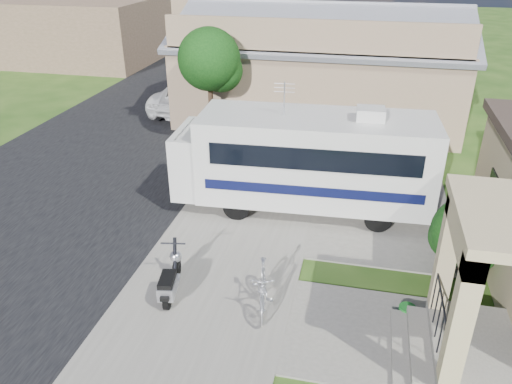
% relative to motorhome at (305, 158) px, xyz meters
% --- Properties ---
extents(ground, '(120.00, 120.00, 0.00)m').
position_rel_motorhome_xyz_m(ground, '(-0.60, -4.28, -1.66)').
color(ground, '#204111').
extents(street_slab, '(9.00, 80.00, 0.02)m').
position_rel_motorhome_xyz_m(street_slab, '(-8.10, 5.72, -1.65)').
color(street_slab, black).
rests_on(street_slab, ground).
extents(sidewalk_slab, '(4.00, 80.00, 0.06)m').
position_rel_motorhome_xyz_m(sidewalk_slab, '(-1.60, 5.72, -1.63)').
color(sidewalk_slab, slate).
rests_on(sidewalk_slab, ground).
extents(driveway_slab, '(7.00, 6.00, 0.05)m').
position_rel_motorhome_xyz_m(driveway_slab, '(0.90, 0.22, -1.64)').
color(driveway_slab, slate).
rests_on(driveway_slab, ground).
extents(walk_slab, '(4.00, 3.00, 0.05)m').
position_rel_motorhome_xyz_m(walk_slab, '(2.40, -5.28, -1.64)').
color(walk_slab, slate).
rests_on(walk_slab, ground).
extents(warehouse, '(12.50, 8.40, 5.04)m').
position_rel_motorhome_xyz_m(warehouse, '(-0.60, 9.69, 0.33)').
color(warehouse, '#876D54').
rests_on(warehouse, ground).
extents(distant_bldg_far, '(10.00, 8.00, 4.00)m').
position_rel_motorhome_xyz_m(distant_bldg_far, '(-17.60, 17.72, 0.34)').
color(distant_bldg_far, brown).
rests_on(distant_bldg_far, ground).
extents(distant_bldg_near, '(8.00, 7.00, 3.20)m').
position_rel_motorhome_xyz_m(distant_bldg_near, '(-15.60, 29.72, -0.06)').
color(distant_bldg_near, '#876D54').
rests_on(distant_bldg_near, ground).
extents(street_tree_a, '(2.44, 2.40, 4.58)m').
position_rel_motorhome_xyz_m(street_tree_a, '(-4.30, 4.77, 1.59)').
color(street_tree_a, black).
rests_on(street_tree_a, ground).
extents(street_tree_b, '(2.44, 2.40, 4.73)m').
position_rel_motorhome_xyz_m(street_tree_b, '(-4.30, 14.77, 1.73)').
color(street_tree_b, black).
rests_on(street_tree_b, ground).
extents(street_tree_c, '(2.44, 2.40, 4.42)m').
position_rel_motorhome_xyz_m(street_tree_c, '(-4.30, 23.77, 1.44)').
color(street_tree_c, black).
rests_on(street_tree_c, ground).
extents(motorhome, '(7.67, 2.78, 3.87)m').
position_rel_motorhome_xyz_m(motorhome, '(0.00, 0.00, 0.00)').
color(motorhome, beige).
rests_on(motorhome, ground).
extents(shrub, '(1.92, 1.83, 2.35)m').
position_rel_motorhome_xyz_m(shrub, '(4.35, -2.37, -0.46)').
color(shrub, black).
rests_on(shrub, ground).
extents(scooter, '(0.68, 1.66, 1.10)m').
position_rel_motorhome_xyz_m(scooter, '(-2.39, -4.98, -1.17)').
color(scooter, black).
rests_on(scooter, ground).
extents(bicycle, '(0.83, 1.86, 1.08)m').
position_rel_motorhome_xyz_m(bicycle, '(-0.24, -4.92, -1.12)').
color(bicycle, '#AFAFB7').
rests_on(bicycle, ground).
extents(pickup_truck, '(3.14, 5.94, 1.59)m').
position_rel_motorhome_xyz_m(pickup_truck, '(-6.50, 8.80, -0.87)').
color(pickup_truck, silver).
rests_on(pickup_truck, ground).
extents(van, '(3.32, 6.16, 1.70)m').
position_rel_motorhome_xyz_m(van, '(-7.18, 16.22, -0.81)').
color(van, silver).
rests_on(van, ground).
extents(garden_hose, '(0.38, 0.38, 0.17)m').
position_rel_motorhome_xyz_m(garden_hose, '(2.93, -4.39, -1.58)').
color(garden_hose, '#156D1F').
rests_on(garden_hose, ground).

